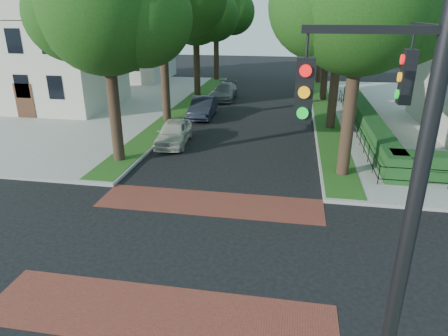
{
  "coord_description": "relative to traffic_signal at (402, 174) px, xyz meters",
  "views": [
    {
      "loc": [
        3.05,
        -10.87,
        7.19
      ],
      "look_at": [
        0.6,
        3.11,
        1.6
      ],
      "focal_mm": 32.0,
      "sensor_mm": 36.0,
      "label": 1
    }
  ],
  "objects": [
    {
      "name": "ground",
      "position": [
        -4.89,
        4.41,
        -4.71
      ],
      "size": [
        120.0,
        120.0,
        0.0
      ],
      "primitive_type": "plane",
      "color": "black",
      "rests_on": "ground"
    },
    {
      "name": "sidewalk_nw",
      "position": [
        -24.39,
        23.41,
        -4.63
      ],
      "size": [
        30.0,
        30.0,
        0.15
      ],
      "primitive_type": "cube",
      "color": "gray",
      "rests_on": "ground"
    },
    {
      "name": "crosswalk_far",
      "position": [
        -4.89,
        7.61,
        -4.7
      ],
      "size": [
        9.0,
        2.2,
        0.01
      ],
      "primitive_type": "cube",
      "color": "maroon",
      "rests_on": "ground"
    },
    {
      "name": "crosswalk_near",
      "position": [
        -4.89,
        1.21,
        -4.7
      ],
      "size": [
        9.0,
        2.2,
        0.01
      ],
      "primitive_type": "cube",
      "color": "maroon",
      "rests_on": "ground"
    },
    {
      "name": "grass_strip_ne",
      "position": [
        0.51,
        23.51,
        -4.55
      ],
      "size": [
        1.6,
        29.8,
        0.02
      ],
      "primitive_type": "cube",
      "color": "#214012",
      "rests_on": "sidewalk_ne"
    },
    {
      "name": "grass_strip_nw",
      "position": [
        -10.29,
        23.51,
        -4.55
      ],
      "size": [
        1.6,
        29.8,
        0.02
      ],
      "primitive_type": "cube",
      "color": "#214012",
      "rests_on": "sidewalk_nw"
    },
    {
      "name": "tree_right_near",
      "position": [
        0.72,
        11.65,
        2.92
      ],
      "size": [
        7.75,
        6.67,
        10.66
      ],
      "color": "black",
      "rests_on": "sidewalk_ne"
    },
    {
      "name": "tree_right_far",
      "position": [
        0.71,
        28.64,
        2.2
      ],
      "size": [
        7.25,
        6.23,
        9.74
      ],
      "color": "black",
      "rests_on": "sidewalk_ne"
    },
    {
      "name": "tree_right_back",
      "position": [
        0.72,
        37.64,
        2.56
      ],
      "size": [
        7.5,
        6.45,
        10.2
      ],
      "color": "black",
      "rests_on": "sidewalk_ne"
    },
    {
      "name": "tree_left_near",
      "position": [
        -10.28,
        11.64,
        2.56
      ],
      "size": [
        7.5,
        6.45,
        10.2
      ],
      "color": "black",
      "rests_on": "sidewalk_nw"
    },
    {
      "name": "tree_left_far",
      "position": [
        -10.29,
        28.63,
        2.41
      ],
      "size": [
        7.0,
        6.02,
        9.86
      ],
      "color": "black",
      "rests_on": "sidewalk_nw"
    },
    {
      "name": "tree_left_back",
      "position": [
        -10.28,
        37.65,
        2.7
      ],
      "size": [
        7.75,
        6.66,
        10.44
      ],
      "color": "black",
      "rests_on": "sidewalk_nw"
    },
    {
      "name": "hedge_main_road",
      "position": [
        2.81,
        19.41,
        -3.96
      ],
      "size": [
        1.0,
        18.0,
        1.2
      ],
      "primitive_type": "cube",
      "color": "#153D19",
      "rests_on": "sidewalk_ne"
    },
    {
      "name": "fence_main_road",
      "position": [
        2.01,
        19.41,
        -4.11
      ],
      "size": [
        0.06,
        18.0,
        0.9
      ],
      "primitive_type": null,
      "color": "black",
      "rests_on": "sidewalk_ne"
    },
    {
      "name": "house_left_near",
      "position": [
        -20.38,
        22.41,
        0.33
      ],
      "size": [
        10.0,
        9.0,
        10.14
      ],
      "color": "beige",
      "rests_on": "sidewalk_nw"
    },
    {
      "name": "house_left_far",
      "position": [
        -20.38,
        36.41,
        0.33
      ],
      "size": [
        10.0,
        9.0,
        10.14
      ],
      "color": "#BCB7A9",
      "rests_on": "sidewalk_nw"
    },
    {
      "name": "traffic_signal",
      "position": [
        0.0,
        0.0,
        0.0
      ],
      "size": [
        2.17,
        2.0,
        8.0
      ],
      "color": "black",
      "rests_on": "sidewalk_se"
    },
    {
      "name": "parked_car_front",
      "position": [
        -8.49,
        14.76,
        -4.01
      ],
      "size": [
        1.94,
        4.21,
        1.4
      ],
      "primitive_type": "imported",
      "rotation": [
        0.0,
        0.0,
        0.07
      ],
      "color": "beige",
      "rests_on": "ground"
    },
    {
      "name": "parked_car_middle",
      "position": [
        -8.24,
        21.24,
        -3.99
      ],
      "size": [
        1.73,
        4.44,
        1.44
      ],
      "primitive_type": "imported",
      "rotation": [
        0.0,
        0.0,
        0.05
      ],
      "color": "black",
      "rests_on": "ground"
    },
    {
      "name": "parked_car_rear",
      "position": [
        -7.78,
        27.8,
        -4.04
      ],
      "size": [
        1.97,
        4.64,
        1.34
      ],
      "primitive_type": "imported",
      "rotation": [
        0.0,
        0.0,
        0.02
      ],
      "color": "slate",
      "rests_on": "ground"
    }
  ]
}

